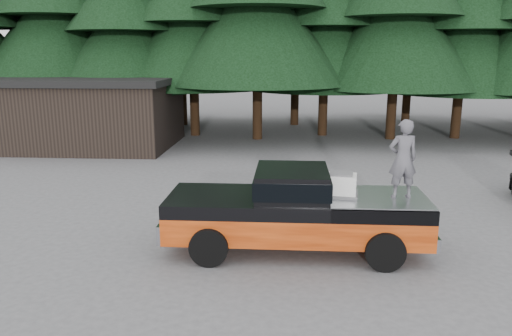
# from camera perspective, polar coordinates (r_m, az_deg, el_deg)

# --- Properties ---
(ground) EXTENTS (120.00, 120.00, 0.00)m
(ground) POSITION_cam_1_polar(r_m,az_deg,el_deg) (12.32, 0.52, -8.15)
(ground) COLOR #505153
(ground) RESTS_ON ground
(pickup_truck) EXTENTS (6.00, 2.04, 1.33)m
(pickup_truck) POSITION_cam_1_polar(r_m,az_deg,el_deg) (11.51, 4.55, -6.23)
(pickup_truck) COLOR #DC5417
(pickup_truck) RESTS_ON ground
(truck_cab) EXTENTS (1.66, 1.90, 0.59)m
(truck_cab) POSITION_cam_1_polar(r_m,az_deg,el_deg) (11.22, 4.13, -1.60)
(truck_cab) COLOR black
(truck_cab) RESTS_ON pickup_truck
(air_compressor) EXTENTS (0.75, 0.65, 0.46)m
(air_compressor) POSITION_cam_1_polar(r_m,az_deg,el_deg) (11.29, 9.67, -2.00)
(air_compressor) COLOR silver
(air_compressor) RESTS_ON pickup_truck
(man_on_bed) EXTENTS (0.69, 0.50, 1.74)m
(man_on_bed) POSITION_cam_1_polar(r_m,az_deg,el_deg) (11.31, 16.44, 1.01)
(man_on_bed) COLOR #545259
(man_on_bed) RESTS_ON pickup_truck
(utility_building) EXTENTS (8.40, 6.40, 3.30)m
(utility_building) POSITION_cam_1_polar(r_m,az_deg,el_deg) (25.53, -18.55, 6.12)
(utility_building) COLOR black
(utility_building) RESTS_ON ground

